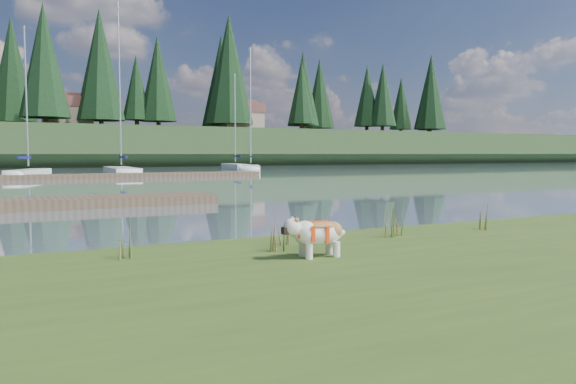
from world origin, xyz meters
TOP-DOWN VIEW (x-y plane):
  - ground at (0.00, 30.00)m, footprint 200.00×200.00m
  - bank at (0.00, -6.00)m, footprint 60.00×9.00m
  - ridge at (0.00, 73.00)m, footprint 200.00×20.00m
  - bulldog at (1.12, -3.41)m, footprint 0.85×0.39m
  - dock_far at (2.00, 30.00)m, footprint 26.00×2.20m
  - sailboat_bg_2 at (-0.35, 34.14)m, footprint 3.63×7.01m
  - sailboat_bg_3 at (6.34, 37.14)m, footprint 2.33×9.53m
  - sailboat_bg_4 at (18.97, 39.59)m, footprint 4.49×7.88m
  - sailboat_bg_5 at (20.40, 47.49)m, footprint 2.07×7.28m
  - weed_0 at (0.86, -2.78)m, footprint 0.17×0.14m
  - weed_1 at (1.17, -2.36)m, footprint 0.17×0.14m
  - weed_2 at (2.97, -2.46)m, footprint 0.17×0.14m
  - weed_3 at (-1.08, -2.39)m, footprint 0.17×0.14m
  - weed_4 at (3.23, -2.39)m, footprint 0.17×0.14m
  - weed_5 at (4.99, -2.51)m, footprint 0.17×0.14m
  - mud_lip at (0.00, -1.60)m, footprint 60.00×0.50m
  - conifer_4 at (3.00, 66.00)m, footprint 6.16×6.16m
  - conifer_5 at (15.00, 70.00)m, footprint 3.96×3.96m
  - conifer_6 at (28.00, 68.00)m, footprint 7.04×7.04m
  - conifer_7 at (42.00, 71.00)m, footprint 5.28×5.28m
  - conifer_8 at (55.00, 67.00)m, footprint 4.62×4.62m
  - conifer_9 at (68.00, 70.00)m, footprint 5.94×5.94m
  - house_1 at (6.00, 71.00)m, footprint 6.30×5.30m
  - house_2 at (30.00, 69.00)m, footprint 6.30×5.30m

SIDE VIEW (x-z plane):
  - ground at x=0.00m, z-range 0.00..0.00m
  - mud_lip at x=0.00m, z-range 0.00..0.14m
  - dock_far at x=2.00m, z-range 0.00..0.30m
  - bank at x=0.00m, z-range 0.00..0.35m
  - sailboat_bg_3 at x=6.34m, z-range -6.54..7.18m
  - sailboat_bg_5 at x=20.40m, z-range -4.85..5.50m
  - sailboat_bg_4 at x=18.97m, z-range -5.50..6.15m
  - sailboat_bg_2 at x=-0.35m, z-range -4.95..5.61m
  - weed_1 at x=1.17m, z-range 0.32..0.72m
  - weed_4 at x=3.23m, z-range 0.32..0.73m
  - weed_0 at x=0.86m, z-range 0.31..0.84m
  - weed_3 at x=-1.08m, z-range 0.30..0.88m
  - weed_5 at x=4.99m, z-range 0.30..0.94m
  - weed_2 at x=2.97m, z-range 0.29..0.99m
  - bulldog at x=1.12m, z-range 0.41..0.92m
  - ridge at x=0.00m, z-range 0.00..5.00m
  - house_1 at x=6.00m, z-range 4.99..9.64m
  - house_2 at x=30.00m, z-range 4.99..9.64m
  - conifer_5 at x=15.00m, z-range 5.65..16.00m
  - conifer_8 at x=55.00m, z-range 5.62..17.40m
  - conifer_7 at x=42.00m, z-range 5.59..18.79m
  - conifer_9 at x=68.00m, z-range 5.55..20.18m
  - conifer_4 at x=3.00m, z-range 5.54..20.64m
  - conifer_6 at x=28.00m, z-range 5.49..22.49m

